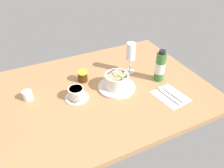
# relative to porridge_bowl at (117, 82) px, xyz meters

# --- Properties ---
(ground_plane) EXTENTS (1.10, 0.84, 0.03)m
(ground_plane) POSITION_rel_porridge_bowl_xyz_m (-0.06, 0.02, -0.06)
(ground_plane) COLOR #B27F51
(porridge_bowl) EXTENTS (0.20, 0.20, 0.09)m
(porridge_bowl) POSITION_rel_porridge_bowl_xyz_m (0.00, 0.00, 0.00)
(porridge_bowl) COLOR silver
(porridge_bowl) RESTS_ON ground_plane
(cutlery_setting) EXTENTS (0.16, 0.19, 0.01)m
(cutlery_setting) POSITION_rel_porridge_bowl_xyz_m (0.22, -0.18, -0.04)
(cutlery_setting) COLOR silver
(cutlery_setting) RESTS_ON ground_plane
(coffee_cup) EXTENTS (0.12, 0.13, 0.06)m
(coffee_cup) POSITION_rel_porridge_bowl_xyz_m (-0.22, 0.01, -0.01)
(coffee_cup) COLOR silver
(coffee_cup) RESTS_ON ground_plane
(creamer_jug) EXTENTS (0.06, 0.05, 0.05)m
(creamer_jug) POSITION_rel_porridge_bowl_xyz_m (-0.45, 0.11, -0.02)
(creamer_jug) COLOR silver
(creamer_jug) RESTS_ON ground_plane
(wine_glass) EXTENTS (0.06, 0.06, 0.19)m
(wine_glass) POSITION_rel_porridge_bowl_xyz_m (0.14, 0.11, 0.09)
(wine_glass) COLOR white
(wine_glass) RESTS_ON ground_plane
(jam_jar) EXTENTS (0.06, 0.06, 0.06)m
(jam_jar) POSITION_rel_porridge_bowl_xyz_m (-0.14, 0.14, -0.01)
(jam_jar) COLOR #42270A
(jam_jar) RESTS_ON ground_plane
(sauce_bottle_green) EXTENTS (0.06, 0.06, 0.19)m
(sauce_bottle_green) POSITION_rel_porridge_bowl_xyz_m (0.25, -0.03, 0.04)
(sauce_bottle_green) COLOR #337233
(sauce_bottle_green) RESTS_ON ground_plane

